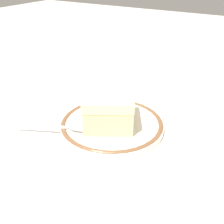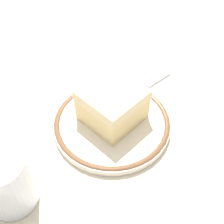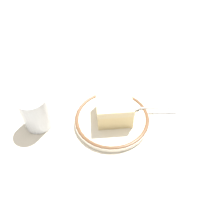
{
  "view_description": "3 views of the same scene",
  "coord_description": "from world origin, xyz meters",
  "px_view_note": "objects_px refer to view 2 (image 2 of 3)",
  "views": [
    {
      "loc": [
        -0.24,
        0.31,
        0.25
      ],
      "look_at": [
        -0.04,
        -0.02,
        0.03
      ],
      "focal_mm": 44.1,
      "sensor_mm": 36.0,
      "label": 1
    },
    {
      "loc": [
        -0.11,
        -0.29,
        0.35
      ],
      "look_at": [
        -0.04,
        -0.02,
        0.03
      ],
      "focal_mm": 47.81,
      "sensor_mm": 36.0,
      "label": 2
    },
    {
      "loc": [
        0.11,
        -0.32,
        0.41
      ],
      "look_at": [
        -0.04,
        -0.02,
        0.03
      ],
      "focal_mm": 36.53,
      "sensor_mm": 36.0,
      "label": 3
    }
  ],
  "objects_px": {
    "cake_slice": "(112,105)",
    "cup": "(7,183)",
    "plate": "(112,123)",
    "spoon": "(129,90)",
    "napkin": "(159,72)"
  },
  "relations": [
    {
      "from": "cake_slice",
      "to": "cup",
      "type": "relative_size",
      "value": 1.32
    },
    {
      "from": "plate",
      "to": "cake_slice",
      "type": "relative_size",
      "value": 1.62
    },
    {
      "from": "cake_slice",
      "to": "cup",
      "type": "xyz_separation_m",
      "value": [
        -0.15,
        -0.09,
        -0.0
      ]
    },
    {
      "from": "spoon",
      "to": "cup",
      "type": "relative_size",
      "value": 1.52
    },
    {
      "from": "cake_slice",
      "to": "spoon",
      "type": "height_order",
      "value": "cake_slice"
    },
    {
      "from": "cake_slice",
      "to": "spoon",
      "type": "bearing_deg",
      "value": 47.59
    },
    {
      "from": "spoon",
      "to": "cup",
      "type": "distance_m",
      "value": 0.23
    },
    {
      "from": "cake_slice",
      "to": "napkin",
      "type": "xyz_separation_m",
      "value": [
        0.11,
        0.09,
        -0.04
      ]
    },
    {
      "from": "napkin",
      "to": "spoon",
      "type": "bearing_deg",
      "value": -147.34
    },
    {
      "from": "cake_slice",
      "to": "spoon",
      "type": "distance_m",
      "value": 0.06
    },
    {
      "from": "spoon",
      "to": "cake_slice",
      "type": "bearing_deg",
      "value": -132.41
    },
    {
      "from": "plate",
      "to": "cake_slice",
      "type": "distance_m",
      "value": 0.03
    },
    {
      "from": "cup",
      "to": "plate",
      "type": "bearing_deg",
      "value": 28.18
    },
    {
      "from": "plate",
      "to": "cake_slice",
      "type": "bearing_deg",
      "value": 71.83
    },
    {
      "from": "spoon",
      "to": "plate",
      "type": "bearing_deg",
      "value": -129.79
    }
  ]
}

